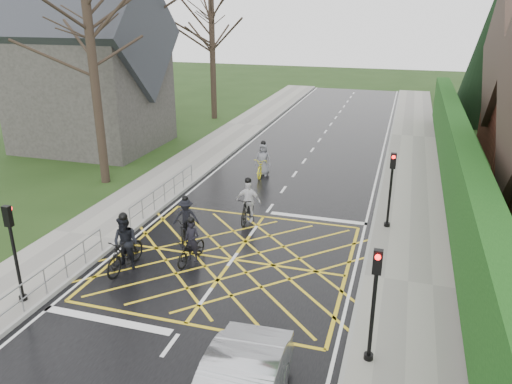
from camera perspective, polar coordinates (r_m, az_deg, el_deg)
The scene contains 21 objects.
ground at distance 17.92m, azimuth -2.69°, elevation -7.72°, with size 120.00×120.00×0.00m, color black.
road at distance 17.92m, azimuth -2.69°, elevation -7.71°, with size 9.00×80.00×0.01m, color black.
sidewalk_right at distance 17.07m, azimuth 16.97°, elevation -9.95°, with size 3.00×80.00×0.15m, color gray.
sidewalk_left at distance 20.50m, azimuth -18.77°, elevation -4.83°, with size 3.00×80.00×0.15m, color gray.
stone_wall at distance 22.49m, azimuth 21.74°, elevation -2.18°, with size 0.50×38.00×0.70m, color slate.
hedge at distance 21.92m, azimuth 22.33°, elevation 2.05°, with size 0.90×38.00×2.80m, color black.
conifer at distance 41.34m, azimuth 25.07°, elevation 13.86°, with size 4.60×4.60×10.00m.
church at distance 33.03m, azimuth -18.69°, elevation 13.34°, with size 8.80×7.80×11.00m.
tree_near at distance 25.33m, azimuth -18.68°, elevation 18.26°, with size 9.24×9.24×11.44m.
tree_mid at distance 32.68m, azimuth -11.93°, elevation 20.41°, with size 10.08×10.08×12.48m.
tree_far at distance 39.68m, azimuth -5.09°, elevation 18.61°, with size 8.40×8.40×10.40m.
railing_south at distance 16.98m, azimuth -22.00°, elevation -8.05°, with size 0.05×5.04×1.03m.
railing_north at distance 22.69m, azimuth -10.46°, elevation 0.37°, with size 0.05×6.04×1.03m.
traffic_light_ne at distance 20.22m, azimuth 15.09°, elevation 0.11°, with size 0.24×0.31×3.21m.
traffic_light_se at distance 12.64m, azimuth 13.24°, elevation -12.73°, with size 0.24×0.31×3.21m.
traffic_light_sw at distance 16.23m, azimuth -25.81°, elevation -6.52°, with size 0.24×0.31×3.21m.
cyclist_rear at distance 17.70m, azimuth -7.37°, elevation -6.28°, with size 0.84×1.79×1.68m.
cyclist_back at distance 17.51m, azimuth -14.71°, elevation -6.24°, with size 0.97×2.11×2.08m.
cyclist_mid at distance 19.54m, azimuth -8.04°, elevation -3.39°, with size 1.12×1.84×1.69m.
cyclist_front at distance 20.68m, azimuth -0.95°, elevation -1.54°, with size 1.05×1.93×1.92m.
cyclist_lead at distance 26.33m, azimuth 0.79°, elevation 3.27°, with size 0.87×1.97×1.89m.
Camera 1 is at (5.38, -14.84, 8.48)m, focal length 35.00 mm.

